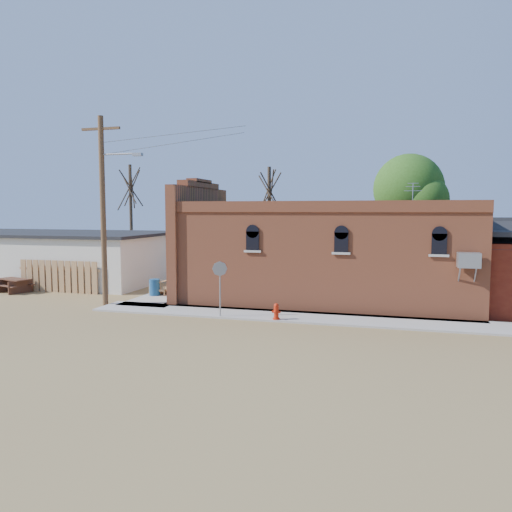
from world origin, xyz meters
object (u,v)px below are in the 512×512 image
(brick_bar, at_px, (321,254))
(picnic_table, at_px, (14,283))
(fire_hydrant, at_px, (276,311))
(trash_barrel, at_px, (155,287))
(stop_sign, at_px, (220,274))
(utility_pole, at_px, (104,206))

(brick_bar, bearing_deg, picnic_table, -172.26)
(picnic_table, bearing_deg, brick_bar, 25.26)
(brick_bar, height_order, fire_hydrant, brick_bar)
(brick_bar, xyz_separation_m, fire_hydrant, (-1.06, -5.50, -1.93))
(trash_barrel, xyz_separation_m, picnic_table, (-8.24, -0.80, -0.00))
(stop_sign, bearing_deg, trash_barrel, 139.03)
(utility_pole, relative_size, fire_hydrant, 13.36)
(utility_pole, xyz_separation_m, picnic_table, (-7.10, 2.00, -4.26))
(trash_barrel, distance_m, picnic_table, 8.28)
(fire_hydrant, distance_m, picnic_table, 16.15)
(brick_bar, height_order, stop_sign, brick_bar)
(fire_hydrant, bearing_deg, stop_sign, 169.46)
(fire_hydrant, xyz_separation_m, trash_barrel, (-7.59, 4.01, 0.10))
(picnic_table, bearing_deg, stop_sign, 4.06)
(brick_bar, xyz_separation_m, utility_pole, (-9.79, -4.29, 2.43))
(trash_barrel, relative_size, picnic_table, 0.39)
(utility_pole, height_order, picnic_table, utility_pole)
(stop_sign, distance_m, trash_barrel, 6.65)
(fire_hydrant, xyz_separation_m, picnic_table, (-15.83, 3.20, 0.10))
(stop_sign, distance_m, picnic_table, 13.81)
(brick_bar, distance_m, fire_hydrant, 5.92)
(brick_bar, relative_size, picnic_table, 7.47)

